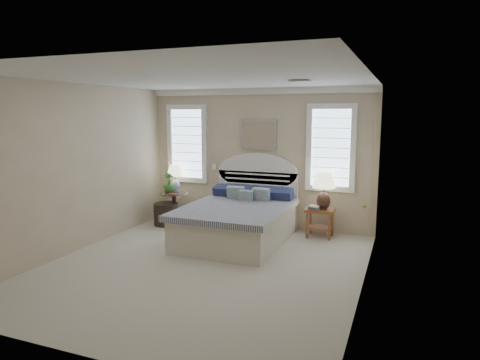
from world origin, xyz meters
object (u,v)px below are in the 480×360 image
(nightstand_right, at_px, (320,216))
(floor_pot, at_px, (166,214))
(bed, at_px, (239,219))
(lamp_left, at_px, (175,175))
(lamp_right, at_px, (324,186))
(side_table_left, at_px, (174,205))

(nightstand_right, bearing_deg, floor_pot, -175.02)
(bed, xyz_separation_m, lamp_left, (-1.70, 0.74, 0.58))
(floor_pot, bearing_deg, lamp_left, 82.21)
(lamp_left, xyz_separation_m, lamp_right, (3.06, -0.08, -0.03))
(nightstand_right, xyz_separation_m, lamp_right, (0.06, -0.03, 0.55))
(side_table_left, height_order, nightstand_right, side_table_left)
(lamp_right, bearing_deg, lamp_left, 178.54)
(floor_pot, distance_m, lamp_left, 0.81)
(side_table_left, relative_size, lamp_left, 1.13)
(side_table_left, height_order, floor_pot, side_table_left)
(lamp_right, bearing_deg, bed, -153.85)
(floor_pot, xyz_separation_m, lamp_left, (0.04, 0.32, 0.75))
(nightstand_right, height_order, lamp_right, lamp_right)
(side_table_left, xyz_separation_m, nightstand_right, (2.95, 0.10, -0.00))
(nightstand_right, distance_m, floor_pot, 3.06)
(bed, distance_m, floor_pot, 1.80)
(floor_pot, bearing_deg, bed, -13.77)
(side_table_left, distance_m, lamp_right, 3.06)
(bed, bearing_deg, lamp_left, 156.36)
(side_table_left, bearing_deg, lamp_right, 1.41)
(lamp_right, bearing_deg, side_table_left, -178.59)
(side_table_left, bearing_deg, bed, -19.74)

